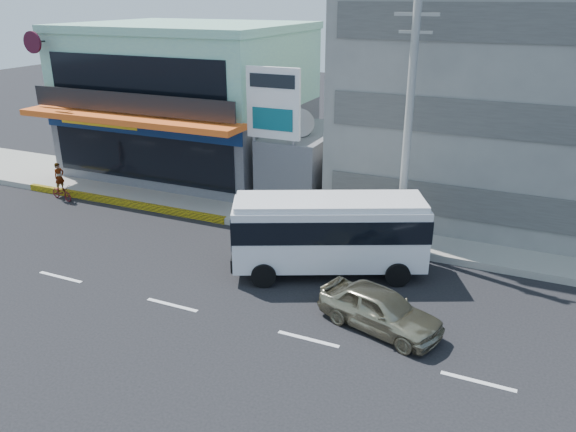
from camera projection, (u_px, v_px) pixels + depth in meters
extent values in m
plane|color=black|center=(172.00, 305.00, 19.08)|extent=(120.00, 120.00, 0.00)
cube|color=gray|center=(388.00, 226.00, 25.21)|extent=(70.00, 5.00, 0.30)
cube|color=#4E4E53|center=(194.00, 137.00, 33.27)|extent=(12.00, 10.00, 4.00)
cube|color=#98D7B2|center=(190.00, 67.00, 31.80)|extent=(12.00, 10.00, 4.00)
cube|color=orange|center=(127.00, 119.00, 27.55)|extent=(12.40, 1.80, 0.30)
cube|color=navy|center=(138.00, 127.00, 28.39)|extent=(12.00, 0.12, 0.80)
cube|color=black|center=(141.00, 156.00, 28.97)|extent=(11.00, 0.06, 2.60)
cube|color=gray|center=(536.00, 62.00, 25.48)|extent=(16.00, 12.00, 14.00)
cube|color=#4E4E53|center=(306.00, 165.00, 28.64)|extent=(3.00, 6.00, 3.50)
cylinder|color=slate|center=(299.00, 134.00, 27.12)|extent=(1.50, 1.50, 0.15)
cylinder|color=gray|center=(254.00, 146.00, 26.27)|extent=(0.16, 0.16, 6.50)
cylinder|color=gray|center=(293.00, 150.00, 25.52)|extent=(0.16, 0.16, 6.50)
cube|color=white|center=(273.00, 103.00, 25.14)|extent=(2.60, 0.18, 3.20)
cylinder|color=#999993|center=(408.00, 132.00, 21.26)|extent=(0.30, 0.30, 10.00)
cube|color=#999993|center=(417.00, 14.00, 19.72)|extent=(1.60, 0.12, 0.12)
cube|color=#999993|center=(416.00, 32.00, 19.94)|extent=(1.20, 0.10, 0.10)
cube|color=silver|center=(329.00, 233.00, 20.76)|extent=(7.32, 4.95, 2.31)
cube|color=black|center=(329.00, 222.00, 20.60)|extent=(7.38, 5.02, 0.85)
cube|color=silver|center=(330.00, 201.00, 20.30)|extent=(7.05, 4.69, 0.20)
cylinder|color=black|center=(264.00, 275.00, 20.13)|extent=(0.94, 0.63, 0.90)
cylinder|color=black|center=(265.00, 249.00, 22.19)|extent=(0.94, 0.63, 0.90)
cylinder|color=black|center=(397.00, 275.00, 20.19)|extent=(0.94, 0.63, 0.90)
cylinder|color=black|center=(387.00, 249.00, 22.25)|extent=(0.94, 0.63, 0.90)
imported|color=#9D9678|center=(380.00, 309.00, 17.53)|extent=(4.33, 2.74, 1.37)
imported|color=#510B12|center=(62.00, 192.00, 28.76)|extent=(1.60, 0.84, 0.80)
imported|color=#66594C|center=(59.00, 177.00, 28.46)|extent=(0.46, 0.60, 1.47)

